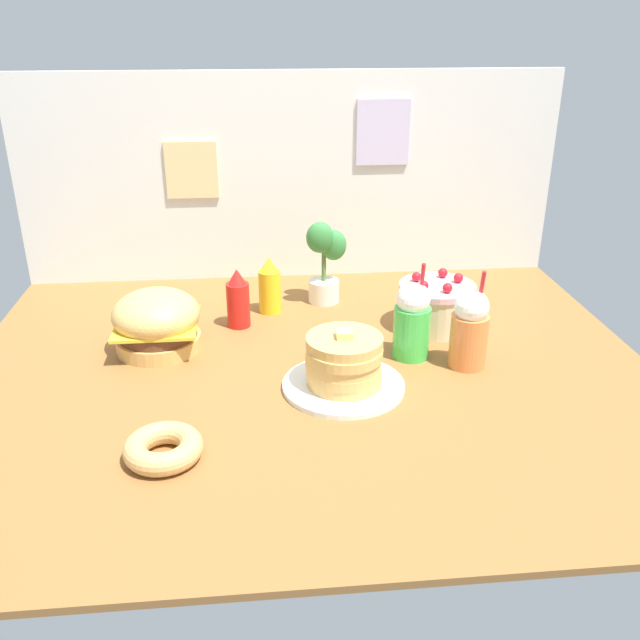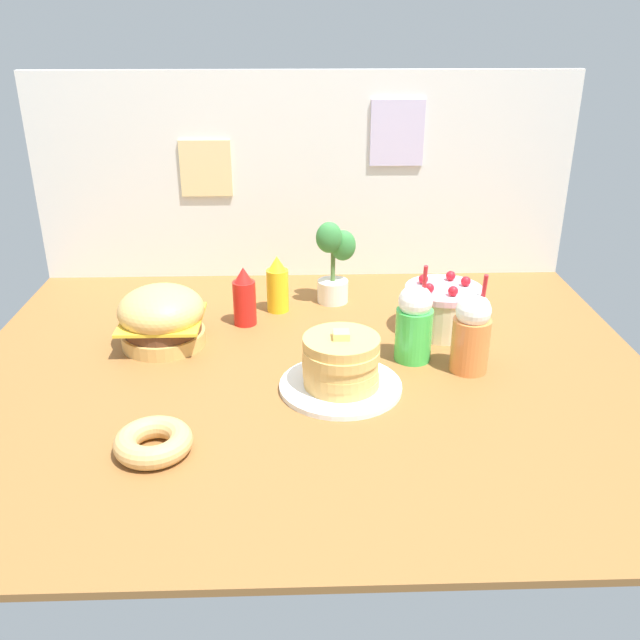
# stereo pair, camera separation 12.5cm
# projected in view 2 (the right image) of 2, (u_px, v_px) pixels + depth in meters

# --- Properties ---
(ground_plane) EXTENTS (2.20, 1.79, 0.02)m
(ground_plane) POSITION_uv_depth(u_px,v_px,m) (309.00, 374.00, 2.17)
(ground_plane) COLOR brown
(back_wall) EXTENTS (2.20, 0.04, 0.84)m
(back_wall) POSITION_uv_depth(u_px,v_px,m) (304.00, 177.00, 2.80)
(back_wall) COLOR silver
(back_wall) RESTS_ON ground_plane
(burger) EXTENTS (0.29, 0.29, 0.21)m
(burger) POSITION_uv_depth(u_px,v_px,m) (162.00, 318.00, 2.30)
(burger) COLOR #DBA859
(burger) RESTS_ON ground_plane
(pancake_stack) EXTENTS (0.37, 0.37, 0.19)m
(pancake_stack) POSITION_uv_depth(u_px,v_px,m) (341.00, 367.00, 2.03)
(pancake_stack) COLOR white
(pancake_stack) RESTS_ON ground_plane
(layer_cake) EXTENTS (0.27, 0.27, 0.20)m
(layer_cake) POSITION_uv_depth(u_px,v_px,m) (443.00, 308.00, 2.41)
(layer_cake) COLOR beige
(layer_cake) RESTS_ON ground_plane
(ketchup_bottle) EXTENTS (0.08, 0.08, 0.22)m
(ketchup_bottle) POSITION_uv_depth(u_px,v_px,m) (244.00, 298.00, 2.45)
(ketchup_bottle) COLOR red
(ketchup_bottle) RESTS_ON ground_plane
(mustard_bottle) EXTENTS (0.08, 0.08, 0.22)m
(mustard_bottle) POSITION_uv_depth(u_px,v_px,m) (278.00, 286.00, 2.57)
(mustard_bottle) COLOR yellow
(mustard_bottle) RESTS_ON ground_plane
(cream_soda_cup) EXTENTS (0.12, 0.12, 0.33)m
(cream_soda_cup) POSITION_uv_depth(u_px,v_px,m) (414.00, 323.00, 2.19)
(cream_soda_cup) COLOR green
(cream_soda_cup) RESTS_ON ground_plane
(orange_float_cup) EXTENTS (0.12, 0.12, 0.33)m
(orange_float_cup) POSITION_uv_depth(u_px,v_px,m) (471.00, 333.00, 2.12)
(orange_float_cup) COLOR orange
(orange_float_cup) RESTS_ON ground_plane
(donut_pink_glaze) EXTENTS (0.20, 0.20, 0.06)m
(donut_pink_glaze) POSITION_uv_depth(u_px,v_px,m) (153.00, 441.00, 1.75)
(donut_pink_glaze) COLOR tan
(donut_pink_glaze) RESTS_ON ground_plane
(potted_plant) EXTENTS (0.15, 0.13, 0.33)m
(potted_plant) POSITION_uv_depth(u_px,v_px,m) (333.00, 259.00, 2.62)
(potted_plant) COLOR white
(potted_plant) RESTS_ON ground_plane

